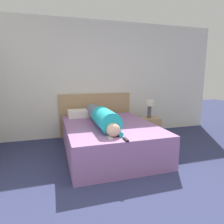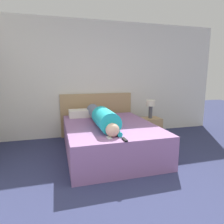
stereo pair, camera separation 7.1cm
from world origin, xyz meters
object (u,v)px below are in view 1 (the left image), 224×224
tv_remote (126,140)px  person_lying (102,117)px  table_lamp (150,105)px  bed (110,139)px  cell_phone (110,138)px  nightstand (149,128)px  pillow_near_headboard (82,113)px

tv_remote → person_lying: bearing=97.3°
table_lamp → bed: bearing=-151.9°
person_lying → cell_phone: (-0.07, -0.72, -0.14)m
bed → cell_phone: cell_phone is taller
tv_remote → cell_phone: 0.24m
tv_remote → bed: bearing=87.5°
nightstand → table_lamp: (-0.00, 0.00, 0.51)m
nightstand → pillow_near_headboard: (-1.47, 0.20, 0.38)m
pillow_near_headboard → person_lying: bearing=-74.5°
pillow_near_headboard → tv_remote: 1.74m
nightstand → pillow_near_headboard: pillow_near_headboard is taller
pillow_near_headboard → cell_phone: pillow_near_headboard is taller
table_lamp → pillow_near_headboard: (-1.47, 0.20, -0.13)m
table_lamp → person_lying: (-1.24, -0.63, -0.06)m
bed → nightstand: (1.09, 0.58, -0.04)m
bed → tv_remote: size_ratio=13.23×
nightstand → cell_phone: cell_phone is taller
table_lamp → tv_remote: size_ratio=2.69×
bed → tv_remote: tv_remote is taller
tv_remote → cell_phone: tv_remote is taller
nightstand → table_lamp: size_ratio=1.15×
nightstand → cell_phone: 1.90m
bed → table_lamp: 1.33m
pillow_near_headboard → cell_phone: 1.56m
person_lying → table_lamp: bearing=26.7°
bed → pillow_near_headboard: 0.94m
person_lying → tv_remote: size_ratio=11.22×
person_lying → bed: bearing=16.4°
tv_remote → pillow_near_headboard: bearing=101.3°
bed → table_lamp: bearing=28.1°
table_lamp → pillow_near_headboard: table_lamp is taller
bed → cell_phone: 0.84m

